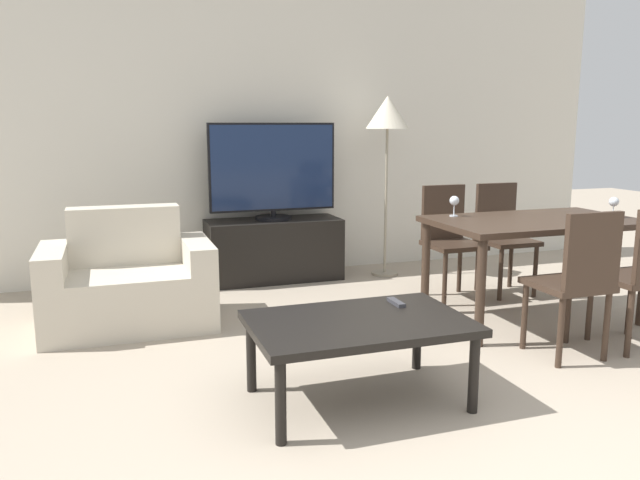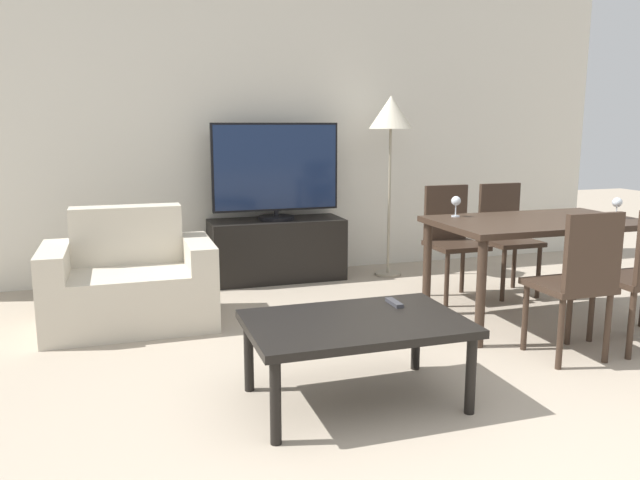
% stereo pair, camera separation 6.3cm
% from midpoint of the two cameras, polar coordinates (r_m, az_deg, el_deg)
% --- Properties ---
extents(wall_back, '(6.91, 0.06, 2.70)m').
position_cam_midpoint_polar(wall_back, '(5.72, -4.84, 10.36)').
color(wall_back, silver).
rests_on(wall_back, ground_plane).
extents(armchair, '(1.12, 0.72, 0.79)m').
position_cam_midpoint_polar(armchair, '(4.48, -16.60, -3.86)').
color(armchair, beige).
rests_on(armchair, ground_plane).
extents(tv_stand, '(1.17, 0.46, 0.54)m').
position_cam_midpoint_polar(tv_stand, '(5.54, -3.65, -0.87)').
color(tv_stand, black).
rests_on(tv_stand, ground_plane).
extents(tv, '(1.11, 0.32, 0.84)m').
position_cam_midpoint_polar(tv, '(5.44, -3.73, 6.31)').
color(tv, black).
rests_on(tv, tv_stand).
extents(coffee_table, '(1.06, 0.69, 0.43)m').
position_cam_midpoint_polar(coffee_table, '(3.09, 3.86, -8.06)').
color(coffee_table, black).
rests_on(coffee_table, ground_plane).
extents(dining_table, '(1.41, 0.83, 0.72)m').
position_cam_midpoint_polar(dining_table, '(4.55, 19.57, 0.75)').
color(dining_table, '#38281E').
rests_on(dining_table, ground_plane).
extents(dining_chair_near, '(0.40, 0.40, 0.89)m').
position_cam_midpoint_polar(dining_chair_near, '(3.88, 22.94, -3.23)').
color(dining_chair_near, '#38281E').
rests_on(dining_chair_near, ground_plane).
extents(dining_chair_far, '(0.40, 0.40, 0.89)m').
position_cam_midpoint_polar(dining_chair_far, '(5.29, 16.91, 0.66)').
color(dining_chair_far, '#38281E').
rests_on(dining_chair_far, ground_plane).
extents(dining_chair_far_left, '(0.40, 0.40, 0.89)m').
position_cam_midpoint_polar(dining_chair_far_left, '(5.03, 12.28, 0.38)').
color(dining_chair_far_left, '#38281E').
rests_on(dining_chair_far_left, ground_plane).
extents(floor_lamp, '(0.38, 0.38, 1.61)m').
position_cam_midpoint_polar(floor_lamp, '(5.61, 6.82, 10.94)').
color(floor_lamp, gray).
rests_on(floor_lamp, ground_plane).
extents(remote_primary, '(0.04, 0.15, 0.02)m').
position_cam_midpoint_polar(remote_primary, '(3.34, 7.34, -5.71)').
color(remote_primary, '#38383D').
rests_on(remote_primary, coffee_table).
extents(wine_glass_left, '(0.07, 0.07, 0.15)m').
position_cam_midpoint_polar(wine_glass_left, '(4.79, 25.87, 3.00)').
color(wine_glass_left, silver).
rests_on(wine_glass_left, dining_table).
extents(wine_glass_center, '(0.07, 0.07, 0.15)m').
position_cam_midpoint_polar(wine_glass_center, '(4.50, 12.72, 3.38)').
color(wine_glass_center, silver).
rests_on(wine_glass_center, dining_table).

